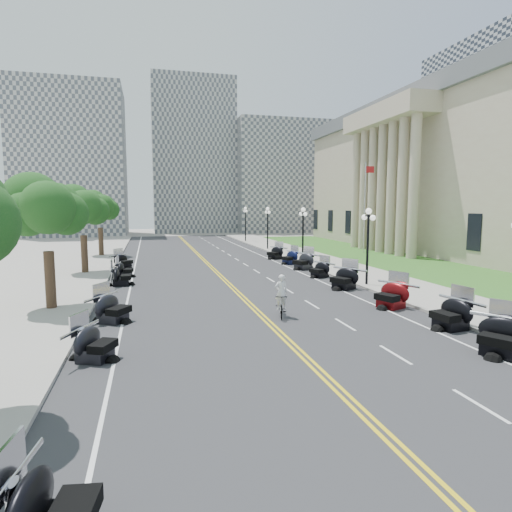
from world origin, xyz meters
TOP-DOWN VIEW (x-y plane):
  - ground at (0.00, 0.00)m, footprint 160.00×160.00m
  - road at (0.00, 10.00)m, footprint 16.00×90.00m
  - centerline_yellow_a at (-0.12, 10.00)m, footprint 0.12×90.00m
  - centerline_yellow_b at (0.12, 10.00)m, footprint 0.12×90.00m
  - edge_line_north at (6.40, 10.00)m, footprint 0.12×90.00m
  - edge_line_south at (-6.40, 10.00)m, footprint 0.12×90.00m
  - lane_dash_3 at (3.20, -12.00)m, footprint 0.12×2.00m
  - lane_dash_4 at (3.20, -8.00)m, footprint 0.12×2.00m
  - lane_dash_5 at (3.20, -4.00)m, footprint 0.12×2.00m
  - lane_dash_6 at (3.20, 0.00)m, footprint 0.12×2.00m
  - lane_dash_7 at (3.20, 4.00)m, footprint 0.12×2.00m
  - lane_dash_8 at (3.20, 8.00)m, footprint 0.12×2.00m
  - lane_dash_9 at (3.20, 12.00)m, footprint 0.12×2.00m
  - lane_dash_10 at (3.20, 16.00)m, footprint 0.12×2.00m
  - lane_dash_11 at (3.20, 20.00)m, footprint 0.12×2.00m
  - lane_dash_12 at (3.20, 24.00)m, footprint 0.12×2.00m
  - lane_dash_13 at (3.20, 28.00)m, footprint 0.12×2.00m
  - lane_dash_14 at (3.20, 32.00)m, footprint 0.12×2.00m
  - lane_dash_15 at (3.20, 36.00)m, footprint 0.12×2.00m
  - lane_dash_16 at (3.20, 40.00)m, footprint 0.12×2.00m
  - lane_dash_17 at (3.20, 44.00)m, footprint 0.12×2.00m
  - lane_dash_18 at (3.20, 48.00)m, footprint 0.12×2.00m
  - lane_dash_19 at (3.20, 52.00)m, footprint 0.12×2.00m
  - sidewalk_north at (10.50, 10.00)m, footprint 5.00×90.00m
  - sidewalk_south at (-10.50, 10.00)m, footprint 5.00×90.00m
  - lawn at (17.50, 18.00)m, footprint 9.00×60.00m
  - civic_building at (32.00, 22.00)m, footprint 26.00×51.00m
  - distant_block_a at (-18.00, 62.00)m, footprint 18.00×14.00m
  - distant_block_b at (4.00, 68.00)m, footprint 16.00×12.00m
  - distant_block_c at (22.00, 65.00)m, footprint 20.00×14.00m
  - street_lamp_2 at (8.60, 4.00)m, footprint 0.50×1.20m
  - street_lamp_3 at (8.60, 16.00)m, footprint 0.50×1.20m
  - street_lamp_4 at (8.60, 28.00)m, footprint 0.50×1.20m
  - street_lamp_5 at (8.60, 40.00)m, footprint 0.50×1.20m
  - flagpole at (18.00, 22.00)m, footprint 1.10×0.20m
  - tree_2 at (-10.00, 2.00)m, footprint 4.80×4.80m
  - tree_3 at (-10.00, 14.00)m, footprint 4.80×4.80m
  - tree_4 at (-10.00, 26.00)m, footprint 4.80×4.80m
  - motorcycle_n_3 at (6.76, -8.94)m, footprint 2.96×2.96m
  - motorcycle_n_4 at (7.26, -5.73)m, footprint 2.40×2.40m
  - motorcycle_n_5 at (6.88, -1.70)m, footprint 2.81×2.81m
  - motorcycle_n_6 at (6.74, 3.50)m, footprint 2.97×2.97m
  - motorcycle_n_7 at (6.97, 8.05)m, footprint 2.40×2.40m
  - motorcycle_n_8 at (7.21, 12.08)m, footprint 2.85×2.85m
  - motorcycle_n_9 at (7.17, 15.50)m, footprint 2.48×2.48m
  - motorcycle_n_10 at (6.96, 19.41)m, footprint 2.72×2.72m
  - motorcycle_s_2 at (-6.71, -14.44)m, footprint 2.31×2.31m
  - motorcycle_s_4 at (-7.03, -6.01)m, footprint 2.53×2.53m
  - motorcycle_s_5 at (-6.82, -1.08)m, footprint 2.83×2.83m
  - motorcycle_s_7 at (-7.00, 8.23)m, footprint 1.99×1.99m
  - motorcycle_s_8 at (-6.95, 11.64)m, footprint 2.03×2.03m
  - motorcycle_s_9 at (-7.29, 16.36)m, footprint 2.72×2.72m
  - bicycle at (0.84, -2.05)m, footprint 1.03×1.96m
  - cyclist_rider at (0.84, -2.05)m, footprint 0.62×0.41m

SIDE VIEW (x-z plane):
  - ground at x=0.00m, z-range 0.00..0.00m
  - road at x=0.00m, z-range 0.00..0.01m
  - centerline_yellow_a at x=-0.12m, z-range 0.01..0.01m
  - centerline_yellow_b at x=0.12m, z-range 0.01..0.01m
  - edge_line_north at x=6.40m, z-range 0.01..0.01m
  - edge_line_south at x=-6.40m, z-range 0.01..0.01m
  - lane_dash_3 at x=3.20m, z-range 0.01..0.01m
  - lane_dash_4 at x=3.20m, z-range 0.01..0.01m
  - lane_dash_5 at x=3.20m, z-range 0.01..0.01m
  - lane_dash_6 at x=3.20m, z-range 0.01..0.01m
  - lane_dash_7 at x=3.20m, z-range 0.01..0.01m
  - lane_dash_8 at x=3.20m, z-range 0.01..0.01m
  - lane_dash_9 at x=3.20m, z-range 0.01..0.01m
  - lane_dash_10 at x=3.20m, z-range 0.01..0.01m
  - lane_dash_11 at x=3.20m, z-range 0.01..0.01m
  - lane_dash_12 at x=3.20m, z-range 0.01..0.01m
  - lane_dash_13 at x=3.20m, z-range 0.01..0.01m
  - lane_dash_14 at x=3.20m, z-range 0.01..0.01m
  - lane_dash_15 at x=3.20m, z-range 0.01..0.01m
  - lane_dash_16 at x=3.20m, z-range 0.01..0.01m
  - lane_dash_17 at x=3.20m, z-range 0.01..0.01m
  - lane_dash_18 at x=3.20m, z-range 0.01..0.01m
  - lane_dash_19 at x=3.20m, z-range 0.01..0.01m
  - lawn at x=17.50m, z-range 0.00..0.10m
  - sidewalk_north at x=10.50m, z-range 0.00..0.15m
  - sidewalk_south at x=-10.50m, z-range 0.00..0.15m
  - bicycle at x=0.84m, z-range 0.00..1.14m
  - motorcycle_s_8 at x=-6.95m, z-range 0.00..1.25m
  - motorcycle_n_7 at x=6.97m, z-range 0.00..1.29m
  - motorcycle_s_4 at x=-7.03m, z-range 0.00..1.33m
  - motorcycle_s_9 at x=-7.29m, z-range 0.00..1.35m
  - motorcycle_n_9 at x=7.17m, z-range 0.00..1.37m
  - motorcycle_s_7 at x=-7.00m, z-range 0.00..1.39m
  - motorcycle_n_10 at x=6.96m, z-range 0.00..1.39m
  - motorcycle_s_2 at x=-6.71m, z-range 0.00..1.42m
  - motorcycle_s_5 at x=-6.82m, z-range 0.00..1.43m
  - motorcycle_n_4 at x=7.26m, z-range 0.00..1.48m
  - motorcycle_n_5 at x=6.88m, z-range 0.00..1.50m
  - motorcycle_n_3 at x=6.76m, z-range 0.00..1.51m
  - motorcycle_n_8 at x=7.21m, z-range 0.00..1.54m
  - motorcycle_n_6 at x=6.74m, z-range 0.00..1.54m
  - cyclist_rider at x=0.84m, z-range 1.14..2.83m
  - street_lamp_2 at x=8.60m, z-range 0.15..5.05m
  - street_lamp_3 at x=8.60m, z-range 0.15..5.05m
  - street_lamp_4 at x=8.60m, z-range 0.15..5.05m
  - street_lamp_5 at x=8.60m, z-range 0.15..5.05m
  - tree_2 at x=-10.00m, z-range 0.15..9.35m
  - tree_3 at x=-10.00m, z-range 0.15..9.35m
  - tree_4 at x=-10.00m, z-range 0.15..9.35m
  - flagpole at x=18.00m, z-range 0.00..10.00m
  - civic_building at x=32.00m, z-range 0.00..17.80m
  - distant_block_c at x=22.00m, z-range 0.00..22.00m
  - distant_block_a at x=-18.00m, z-range 0.00..26.00m
  - distant_block_b at x=4.00m, z-range 0.00..30.00m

